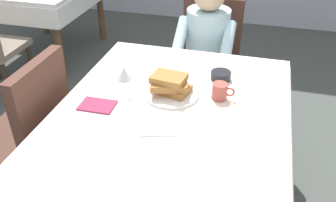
# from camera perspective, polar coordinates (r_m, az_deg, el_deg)

# --- Properties ---
(dining_table_main) EXTENTS (1.12, 1.52, 0.74)m
(dining_table_main) POSITION_cam_1_polar(r_m,az_deg,el_deg) (1.76, 0.07, -4.90)
(dining_table_main) COLOR silver
(dining_table_main) RESTS_ON ground
(chair_diner) EXTENTS (0.44, 0.45, 0.93)m
(chair_diner) POSITION_cam_1_polar(r_m,az_deg,el_deg) (2.81, 6.28, 7.32)
(chair_diner) COLOR #4C2D23
(chair_diner) RESTS_ON ground
(diner_person) EXTENTS (0.40, 0.43, 1.12)m
(diner_person) POSITION_cam_1_polar(r_m,az_deg,el_deg) (2.61, 5.87, 8.66)
(diner_person) COLOR silver
(diner_person) RESTS_ON ground
(chair_left_side) EXTENTS (0.45, 0.44, 0.93)m
(chair_left_side) POSITION_cam_1_polar(r_m,az_deg,el_deg) (2.13, -20.46, -3.86)
(chair_left_side) COLOR #4C2D23
(chair_left_side) RESTS_ON ground
(plate_breakfast) EXTENTS (0.28, 0.28, 0.02)m
(plate_breakfast) POSITION_cam_1_polar(r_m,az_deg,el_deg) (1.87, 0.56, 1.18)
(plate_breakfast) COLOR white
(plate_breakfast) RESTS_ON dining_table_main
(breakfast_stack) EXTENTS (0.21, 0.19, 0.10)m
(breakfast_stack) POSITION_cam_1_polar(r_m,az_deg,el_deg) (1.83, 0.30, 2.66)
(breakfast_stack) COLOR #A36B33
(breakfast_stack) RESTS_ON plate_breakfast
(cup_coffee) EXTENTS (0.11, 0.08, 0.08)m
(cup_coffee) POSITION_cam_1_polar(r_m,az_deg,el_deg) (1.84, 8.10, 1.50)
(cup_coffee) COLOR #B24C42
(cup_coffee) RESTS_ON dining_table_main
(bowl_butter) EXTENTS (0.11, 0.11, 0.04)m
(bowl_butter) POSITION_cam_1_polar(r_m,az_deg,el_deg) (2.02, 8.21, 3.93)
(bowl_butter) COLOR black
(bowl_butter) RESTS_ON dining_table_main
(syrup_pitcher) EXTENTS (0.08, 0.08, 0.07)m
(syrup_pitcher) POSITION_cam_1_polar(r_m,az_deg,el_deg) (2.00, -6.85, 4.28)
(syrup_pitcher) COLOR silver
(syrup_pitcher) RESTS_ON dining_table_main
(fork_left_of_plate) EXTENTS (0.02, 0.18, 0.00)m
(fork_left_of_plate) POSITION_cam_1_polar(r_m,az_deg,el_deg) (1.90, -5.13, 1.51)
(fork_left_of_plate) COLOR silver
(fork_left_of_plate) RESTS_ON dining_table_main
(knife_right_of_plate) EXTENTS (0.02, 0.20, 0.00)m
(knife_right_of_plate) POSITION_cam_1_polar(r_m,az_deg,el_deg) (1.82, 6.19, -0.11)
(knife_right_of_plate) COLOR silver
(knife_right_of_plate) RESTS_ON dining_table_main
(spoon_near_edge) EXTENTS (0.15, 0.05, 0.00)m
(spoon_near_edge) POSITION_cam_1_polar(r_m,az_deg,el_deg) (1.59, -1.54, -5.39)
(spoon_near_edge) COLOR silver
(spoon_near_edge) RESTS_ON dining_table_main
(napkin_folded) EXTENTS (0.17, 0.12, 0.01)m
(napkin_folded) POSITION_cam_1_polar(r_m,az_deg,el_deg) (1.81, -10.91, -0.66)
(napkin_folded) COLOR #8C2D4C
(napkin_folded) RESTS_ON dining_table_main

